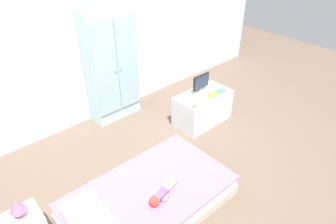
{
  "coord_description": "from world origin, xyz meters",
  "views": [
    {
      "loc": [
        -1.72,
        -1.81,
        2.42
      ],
      "look_at": [
        0.19,
        0.34,
        0.53
      ],
      "focal_mm": 31.95,
      "sensor_mm": 36.0,
      "label": 1
    }
  ],
  "objects_px": {
    "wardrobe": "(112,66)",
    "book_green": "(220,91)",
    "table_lamp": "(17,207)",
    "bed": "(150,198)",
    "doll": "(159,197)",
    "tv_stand": "(203,108)",
    "tv_monitor": "(201,82)",
    "book_yellow": "(212,95)",
    "rocking_horse_toy": "(195,103)"
  },
  "relations": [
    {
      "from": "tv_stand",
      "to": "tv_monitor",
      "type": "bearing_deg",
      "value": 78.07
    },
    {
      "from": "bed",
      "to": "table_lamp",
      "type": "relative_size",
      "value": 8.84
    },
    {
      "from": "wardrobe",
      "to": "book_green",
      "type": "bearing_deg",
      "value": -45.3
    },
    {
      "from": "bed",
      "to": "book_green",
      "type": "bearing_deg",
      "value": 18.76
    },
    {
      "from": "rocking_horse_toy",
      "to": "tv_stand",
      "type": "bearing_deg",
      "value": 23.97
    },
    {
      "from": "bed",
      "to": "book_yellow",
      "type": "relative_size",
      "value": 10.61
    },
    {
      "from": "book_green",
      "to": "book_yellow",
      "type": "bearing_deg",
      "value": 180.0
    },
    {
      "from": "tv_monitor",
      "to": "rocking_horse_toy",
      "type": "distance_m",
      "value": 0.39
    },
    {
      "from": "book_yellow",
      "to": "book_green",
      "type": "distance_m",
      "value": 0.16
    },
    {
      "from": "rocking_horse_toy",
      "to": "book_yellow",
      "type": "bearing_deg",
      "value": 6.57
    },
    {
      "from": "table_lamp",
      "to": "tv_stand",
      "type": "height_order",
      "value": "table_lamp"
    },
    {
      "from": "book_yellow",
      "to": "doll",
      "type": "bearing_deg",
      "value": -154.63
    },
    {
      "from": "bed",
      "to": "book_yellow",
      "type": "height_order",
      "value": "book_yellow"
    },
    {
      "from": "wardrobe",
      "to": "tv_stand",
      "type": "distance_m",
      "value": 1.35
    },
    {
      "from": "book_yellow",
      "to": "wardrobe",
      "type": "bearing_deg",
      "value": 129.75
    },
    {
      "from": "rocking_horse_toy",
      "to": "table_lamp",
      "type": "bearing_deg",
      "value": -173.93
    },
    {
      "from": "doll",
      "to": "tv_monitor",
      "type": "xyz_separation_m",
      "value": [
        1.48,
        0.89,
        0.32
      ]
    },
    {
      "from": "bed",
      "to": "rocking_horse_toy",
      "type": "bearing_deg",
      "value": 24.6
    },
    {
      "from": "bed",
      "to": "tv_monitor",
      "type": "bearing_deg",
      "value": 26.49
    },
    {
      "from": "doll",
      "to": "table_lamp",
      "type": "relative_size",
      "value": 2.15
    },
    {
      "from": "table_lamp",
      "to": "doll",
      "type": "bearing_deg",
      "value": -23.42
    },
    {
      "from": "book_yellow",
      "to": "book_green",
      "type": "bearing_deg",
      "value": 0.0
    },
    {
      "from": "table_lamp",
      "to": "book_yellow",
      "type": "height_order",
      "value": "table_lamp"
    },
    {
      "from": "tv_stand",
      "to": "tv_monitor",
      "type": "height_order",
      "value": "tv_monitor"
    },
    {
      "from": "bed",
      "to": "rocking_horse_toy",
      "type": "height_order",
      "value": "rocking_horse_toy"
    },
    {
      "from": "table_lamp",
      "to": "bed",
      "type": "bearing_deg",
      "value": -15.95
    },
    {
      "from": "bed",
      "to": "tv_stand",
      "type": "distance_m",
      "value": 1.61
    },
    {
      "from": "tv_monitor",
      "to": "rocking_horse_toy",
      "type": "relative_size",
      "value": 2.52
    },
    {
      "from": "table_lamp",
      "to": "tv_monitor",
      "type": "bearing_deg",
      "value": 9.92
    },
    {
      "from": "bed",
      "to": "book_yellow",
      "type": "distance_m",
      "value": 1.66
    },
    {
      "from": "wardrobe",
      "to": "rocking_horse_toy",
      "type": "bearing_deg",
      "value": -65.35
    },
    {
      "from": "bed",
      "to": "doll",
      "type": "height_order",
      "value": "doll"
    },
    {
      "from": "doll",
      "to": "rocking_horse_toy",
      "type": "distance_m",
      "value": 1.37
    },
    {
      "from": "doll",
      "to": "wardrobe",
      "type": "relative_size",
      "value": 0.25
    },
    {
      "from": "book_green",
      "to": "tv_stand",
      "type": "bearing_deg",
      "value": 156.86
    },
    {
      "from": "tv_stand",
      "to": "book_green",
      "type": "distance_m",
      "value": 0.33
    },
    {
      "from": "bed",
      "to": "rocking_horse_toy",
      "type": "relative_size",
      "value": 14.77
    },
    {
      "from": "bed",
      "to": "book_green",
      "type": "xyz_separation_m",
      "value": [
        1.69,
        0.57,
        0.33
      ]
    },
    {
      "from": "bed",
      "to": "tv_monitor",
      "type": "relative_size",
      "value": 5.85
    },
    {
      "from": "tv_stand",
      "to": "bed",
      "type": "bearing_deg",
      "value": -155.53
    },
    {
      "from": "bed",
      "to": "tv_stand",
      "type": "bearing_deg",
      "value": 24.47
    },
    {
      "from": "table_lamp",
      "to": "rocking_horse_toy",
      "type": "distance_m",
      "value": 2.21
    },
    {
      "from": "doll",
      "to": "book_yellow",
      "type": "xyz_separation_m",
      "value": [
        1.53,
        0.72,
        0.18
      ]
    },
    {
      "from": "tv_monitor",
      "to": "book_green",
      "type": "xyz_separation_m",
      "value": [
        0.21,
        -0.17,
        -0.14
      ]
    },
    {
      "from": "doll",
      "to": "bed",
      "type": "bearing_deg",
      "value": 88.64
    },
    {
      "from": "bed",
      "to": "book_yellow",
      "type": "bearing_deg",
      "value": 20.6
    },
    {
      "from": "bed",
      "to": "book_green",
      "type": "relative_size",
      "value": 10.04
    },
    {
      "from": "bed",
      "to": "table_lamp",
      "type": "bearing_deg",
      "value": 164.05
    },
    {
      "from": "book_green",
      "to": "bed",
      "type": "bearing_deg",
      "value": -161.24
    },
    {
      "from": "bed",
      "to": "rocking_horse_toy",
      "type": "distance_m",
      "value": 1.33
    }
  ]
}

